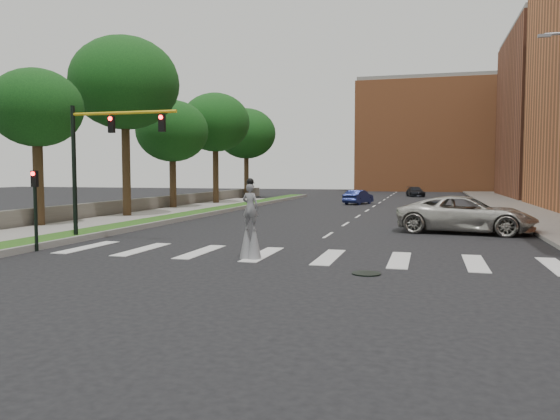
% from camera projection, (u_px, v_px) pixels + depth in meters
% --- Properties ---
extents(ground_plane, '(160.00, 160.00, 0.00)m').
position_uv_depth(ground_plane, '(289.00, 260.00, 19.63)').
color(ground_plane, black).
rests_on(ground_plane, ground).
extents(grass_median, '(2.00, 60.00, 0.25)m').
position_uv_depth(grass_median, '(208.00, 212.00, 41.88)').
color(grass_median, '#245117').
rests_on(grass_median, ground).
extents(median_curb, '(0.20, 60.00, 0.28)m').
position_uv_depth(median_curb, '(221.00, 212.00, 41.61)').
color(median_curb, gray).
rests_on(median_curb, ground).
extents(sidewalk_left, '(4.00, 60.00, 0.18)m').
position_uv_depth(sidewalk_left, '(98.00, 223.00, 33.04)').
color(sidewalk_left, gray).
rests_on(sidewalk_left, ground).
extents(sidewalk_right, '(5.00, 90.00, 0.18)m').
position_uv_depth(sidewalk_right, '(535.00, 214.00, 40.41)').
color(sidewalk_right, gray).
rests_on(sidewalk_right, ground).
extents(stone_wall, '(0.50, 56.00, 1.10)m').
position_uv_depth(stone_wall, '(156.00, 204.00, 45.22)').
color(stone_wall, '#59554C').
rests_on(stone_wall, ground).
extents(manhole, '(0.90, 0.90, 0.04)m').
position_uv_depth(manhole, '(366.00, 274.00, 16.92)').
color(manhole, black).
rests_on(manhole, ground).
extents(building_backdrop, '(26.00, 14.00, 18.00)m').
position_uv_depth(building_backdrop, '(436.00, 138.00, 92.51)').
color(building_backdrop, '#CC7240').
rests_on(building_backdrop, ground).
extents(traffic_signal, '(5.30, 0.23, 6.20)m').
position_uv_depth(traffic_signal, '(97.00, 150.00, 24.79)').
color(traffic_signal, black).
rests_on(traffic_signal, ground).
extents(secondary_signal, '(0.25, 0.21, 3.23)m').
position_uv_depth(secondary_signal, '(35.00, 203.00, 21.71)').
color(secondary_signal, black).
rests_on(secondary_signal, ground).
extents(stilt_performer, '(0.83, 0.58, 2.95)m').
position_uv_depth(stilt_performer, '(250.00, 227.00, 19.84)').
color(stilt_performer, '#352515').
rests_on(stilt_performer, ground).
extents(suv_crossing, '(7.29, 4.12, 1.92)m').
position_uv_depth(suv_crossing, '(466.00, 214.00, 28.34)').
color(suv_crossing, '#B7B4AD').
rests_on(suv_crossing, ground).
extents(car_near, '(2.61, 3.87, 1.22)m').
position_uv_depth(car_near, '(433.00, 208.00, 38.41)').
color(car_near, black).
rests_on(car_near, ground).
extents(car_mid, '(2.66, 4.48, 1.39)m').
position_uv_depth(car_mid, '(358.00, 197.00, 53.61)').
color(car_mid, navy).
rests_on(car_mid, ground).
extents(car_far, '(2.75, 4.64, 1.26)m').
position_uv_depth(car_far, '(415.00, 192.00, 70.00)').
color(car_far, black).
rests_on(car_far, ground).
extents(tree_1, '(5.10, 5.10, 8.91)m').
position_uv_depth(tree_1, '(36.00, 109.00, 30.31)').
color(tree_1, '#352515').
rests_on(tree_1, ground).
extents(tree_2, '(7.38, 7.38, 12.34)m').
position_uv_depth(tree_2, '(125.00, 84.00, 37.02)').
color(tree_2, '#352515').
rests_on(tree_2, ground).
extents(tree_3, '(6.08, 6.08, 9.19)m').
position_uv_depth(tree_3, '(172.00, 131.00, 45.88)').
color(tree_3, '#352515').
rests_on(tree_3, ground).
extents(tree_4, '(6.65, 6.65, 10.78)m').
position_uv_depth(tree_4, '(215.00, 123.00, 52.69)').
color(tree_4, '#352515').
rests_on(tree_4, ground).
extents(tree_5, '(7.05, 7.05, 10.75)m').
position_uv_depth(tree_5, '(246.00, 134.00, 65.16)').
color(tree_5, '#352515').
rests_on(tree_5, ground).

